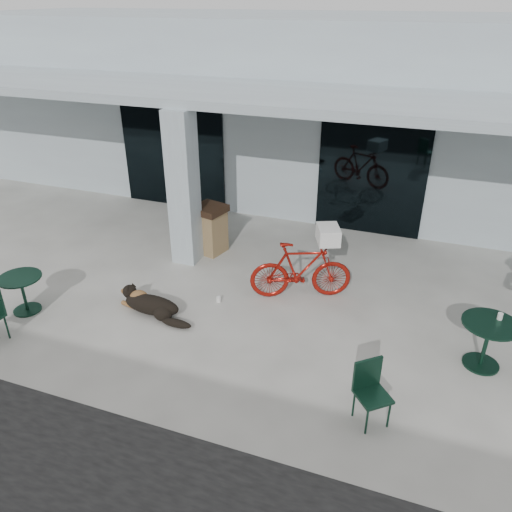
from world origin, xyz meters
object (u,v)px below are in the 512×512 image
at_px(cafe_chair_far_a, 373,395).
at_px(trash_receptacle, 210,229).
at_px(cafe_table_far, 486,344).
at_px(bicycle, 301,270).
at_px(dog, 152,304).
at_px(cafe_table_near, 24,294).

distance_m(cafe_chair_far_a, trash_receptacle, 5.49).
distance_m(cafe_table_far, cafe_chair_far_a, 2.22).
xyz_separation_m(bicycle, dog, (-2.27, -1.44, -0.35)).
height_order(dog, trash_receptacle, trash_receptacle).
distance_m(cafe_table_near, cafe_chair_far_a, 6.13).
bearing_deg(trash_receptacle, dog, -89.13).
height_order(bicycle, cafe_table_near, bicycle).
xyz_separation_m(dog, cafe_table_far, (5.37, 0.50, 0.18)).
distance_m(cafe_table_near, trash_receptacle, 3.85).
bearing_deg(cafe_table_near, cafe_chair_far_a, -5.00).
height_order(bicycle, dog, bicycle).
relative_size(dog, cafe_table_near, 1.64).
distance_m(bicycle, cafe_table_near, 4.90).
xyz_separation_m(dog, cafe_table_near, (-2.14, -0.67, 0.14)).
distance_m(bicycle, cafe_table_far, 3.24).
height_order(bicycle, cafe_chair_far_a, bicycle).
xyz_separation_m(cafe_table_far, trash_receptacle, (-5.41, 2.04, 0.14)).
bearing_deg(bicycle, trash_receptacle, 41.63).
bearing_deg(cafe_table_far, bicycle, 163.27).
height_order(dog, cafe_table_near, cafe_table_near).
height_order(cafe_table_near, trash_receptacle, trash_receptacle).
bearing_deg(dog, bicycle, 45.37).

